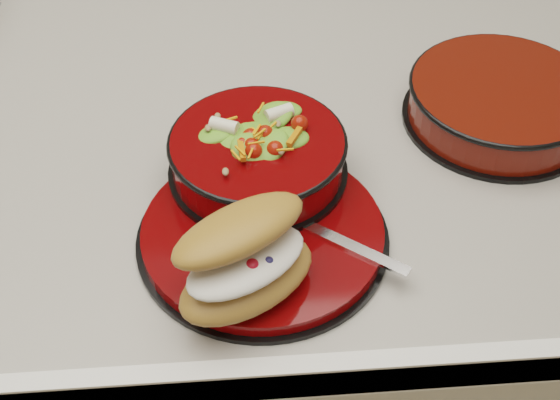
{
  "coord_description": "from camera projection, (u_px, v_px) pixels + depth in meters",
  "views": [
    {
      "loc": [
        0.05,
        -0.76,
        1.52
      ],
      "look_at": [
        0.1,
        -0.18,
        0.94
      ],
      "focal_mm": 50.0,
      "sensor_mm": 36.0,
      "label": 1
    }
  ],
  "objects": [
    {
      "name": "island_counter",
      "position": [
        213.0,
        333.0,
        1.29
      ],
      "size": [
        1.24,
        0.74,
        0.9
      ],
      "color": "silver",
      "rests_on": "ground"
    },
    {
      "name": "fork",
      "position": [
        325.0,
        234.0,
        0.81
      ],
      "size": [
        0.16,
        0.12,
        0.0
      ],
      "rotation": [
        0.0,
        0.0,
        0.92
      ],
      "color": "silver",
      "rests_on": "dinner_plate"
    },
    {
      "name": "extra_bowl",
      "position": [
        500.0,
        101.0,
        0.96
      ],
      "size": [
        0.24,
        0.24,
        0.05
      ],
      "rotation": [
        0.0,
        0.0,
        -0.16
      ],
      "color": "black",
      "rests_on": "island_counter"
    },
    {
      "name": "salad_bowl",
      "position": [
        257.0,
        151.0,
        0.86
      ],
      "size": [
        0.2,
        0.2,
        0.09
      ],
      "rotation": [
        0.0,
        0.0,
        0.37
      ],
      "color": "black",
      "rests_on": "dinner_plate"
    },
    {
      "name": "croissant",
      "position": [
        246.0,
        259.0,
        0.73
      ],
      "size": [
        0.17,
        0.16,
        0.09
      ],
      "rotation": [
        0.0,
        0.0,
        0.57
      ],
      "color": "#AE7635",
      "rests_on": "dinner_plate"
    },
    {
      "name": "dinner_plate",
      "position": [
        264.0,
        234.0,
        0.83
      ],
      "size": [
        0.27,
        0.27,
        0.02
      ],
      "rotation": [
        0.0,
        0.0,
        -0.29
      ],
      "color": "black",
      "rests_on": "island_counter"
    }
  ]
}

